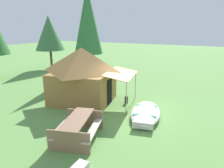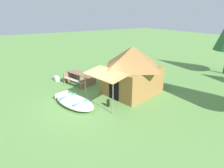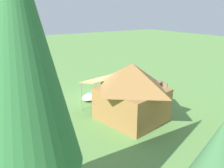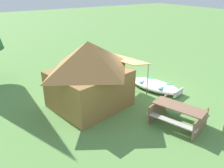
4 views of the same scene
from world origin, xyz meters
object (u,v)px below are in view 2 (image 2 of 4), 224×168
cooler_box (57,78)px  picnic_table (80,77)px  beached_rowboat (74,102)px  canvas_cabin_tent (132,69)px  fuel_can (108,103)px

cooler_box → picnic_table: bearing=38.0°
picnic_table → cooler_box: bearing=-142.0°
cooler_box → beached_rowboat: bearing=-4.6°
cooler_box → canvas_cabin_tent: bearing=34.6°
cooler_box → fuel_can: bearing=11.2°
picnic_table → beached_rowboat: bearing=-28.3°
beached_rowboat → canvas_cabin_tent: (0.31, 3.59, 1.30)m
beached_rowboat → cooler_box: (-4.38, 0.36, -0.04)m
picnic_table → canvas_cabin_tent: bearing=32.8°
picnic_table → fuel_can: bearing=-1.4°
fuel_can → cooler_box: bearing=-168.8°
beached_rowboat → fuel_can: size_ratio=8.04×
canvas_cabin_tent → cooler_box: size_ratio=8.50×
canvas_cabin_tent → beached_rowboat: bearing=-94.9°
beached_rowboat → picnic_table: 3.26m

